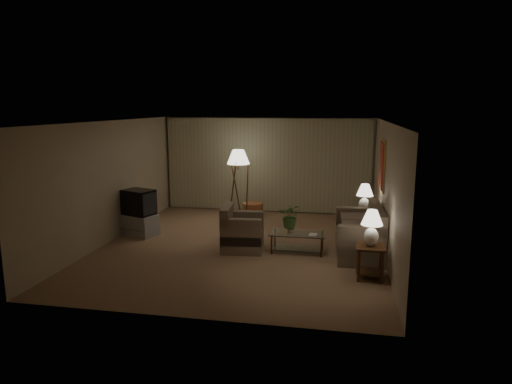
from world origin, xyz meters
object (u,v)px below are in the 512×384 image
at_px(table_lamp_near, 372,225).
at_px(crt_tv, 139,202).
at_px(coffee_table, 297,239).
at_px(vase, 290,229).
at_px(side_table_near, 370,256).
at_px(floor_lamp, 239,183).
at_px(ottoman, 253,210).
at_px(armchair, 243,232).
at_px(side_table_far, 364,221).
at_px(sofa, 359,235).
at_px(tv_cabinet, 140,225).
at_px(table_lamp_far, 365,196).

relative_size(table_lamp_near, crt_tv, 0.79).
xyz_separation_m(coffee_table, crt_tv, (-3.79, 0.59, 0.52)).
relative_size(coffee_table, vase, 7.47).
relative_size(side_table_near, floor_lamp, 0.32).
distance_m(crt_tv, vase, 3.70).
xyz_separation_m(crt_tv, ottoman, (2.28, 2.31, -0.61)).
distance_m(armchair, floor_lamp, 2.84).
bearing_deg(vase, crt_tv, 170.80).
relative_size(floor_lamp, vase, 12.05).
height_order(side_table_far, ottoman, side_table_far).
height_order(sofa, floor_lamp, floor_lamp).
xyz_separation_m(coffee_table, ottoman, (-1.51, 2.90, -0.09)).
height_order(table_lamp_near, floor_lamp, floor_lamp).
distance_m(tv_cabinet, ottoman, 3.24).
relative_size(armchair, side_table_near, 1.78).
bearing_deg(table_lamp_far, crt_tv, -171.69).
height_order(table_lamp_far, floor_lamp, floor_lamp).
bearing_deg(side_table_near, vase, 141.21).
xyz_separation_m(side_table_far, ottoman, (-2.92, 1.55, -0.21)).
distance_m(crt_tv, floor_lamp, 2.83).
distance_m(sofa, table_lamp_far, 1.39).
bearing_deg(vase, floor_lamp, 122.86).
bearing_deg(table_lamp_far, sofa, -96.84).
height_order(side_table_near, side_table_far, same).
distance_m(coffee_table, ottoman, 3.27).
bearing_deg(floor_lamp, vase, -57.14).
bearing_deg(table_lamp_far, vase, -139.04).
height_order(sofa, ottoman, sofa).
height_order(armchair, table_lamp_far, table_lamp_far).
distance_m(table_lamp_far, vase, 2.12).
distance_m(coffee_table, vase, 0.26).
relative_size(table_lamp_near, vase, 4.18).
distance_m(sofa, table_lamp_near, 1.48).
bearing_deg(ottoman, crt_tv, -134.69).
height_order(armchair, floor_lamp, floor_lamp).
bearing_deg(crt_tv, coffee_table, 11.37).
height_order(side_table_near, crt_tv, crt_tv).
height_order(table_lamp_far, crt_tv, table_lamp_far).
bearing_deg(tv_cabinet, armchair, 6.56).
relative_size(sofa, coffee_table, 1.60).
bearing_deg(floor_lamp, coffee_table, -54.91).
distance_m(side_table_far, table_lamp_near, 2.66).
height_order(tv_cabinet, vase, vase).
bearing_deg(vase, table_lamp_near, -38.79).
bearing_deg(side_table_far, sofa, -96.84).
relative_size(side_table_near, ottoman, 1.06).
xyz_separation_m(armchair, ottoman, (-0.35, 2.94, -0.19)).
height_order(table_lamp_near, tv_cabinet, table_lamp_near).
xyz_separation_m(table_lamp_far, ottoman, (-2.92, 1.55, -0.80)).
height_order(armchair, side_table_near, armchair).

